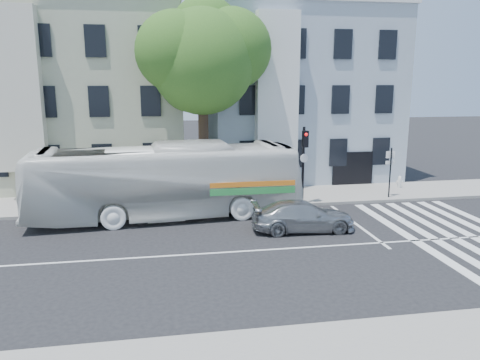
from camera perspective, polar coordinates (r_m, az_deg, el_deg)
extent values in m
plane|color=black|center=(18.41, -1.79, -8.82)|extent=(120.00, 120.00, 0.00)
cube|color=gray|center=(25.96, -4.24, -2.39)|extent=(80.00, 4.00, 0.15)
cube|color=#A6A98E|center=(32.38, -18.25, 9.65)|extent=(12.00, 10.00, 11.00)
cube|color=#A1ADBF|center=(33.37, 6.65, 10.23)|extent=(12.00, 10.00, 11.00)
cylinder|color=#2D2116|center=(25.94, -4.43, 3.29)|extent=(0.56, 0.56, 5.20)
sphere|color=#264F19|center=(25.64, -4.62, 14.17)|extent=(5.60, 5.60, 5.60)
sphere|color=#264F19|center=(26.27, -1.11, 15.69)|extent=(4.40, 4.40, 4.40)
sphere|color=#264F19|center=(25.28, -7.85, 15.26)|extent=(4.20, 4.20, 4.20)
sphere|color=#264F19|center=(26.98, -4.26, 17.70)|extent=(3.80, 3.80, 3.80)
sphere|color=#264F19|center=(26.18, -6.04, 11.91)|extent=(3.40, 3.40, 3.40)
imported|color=white|center=(22.73, -8.99, -0.13)|extent=(4.00, 13.17, 3.61)
imported|color=#A1A4A8|center=(20.97, 7.67, -4.37)|extent=(2.10, 4.65, 1.32)
cylinder|color=black|center=(24.61, 7.69, 1.56)|extent=(0.14, 0.14, 4.21)
cube|color=black|center=(24.14, 7.97, 4.97)|extent=(0.32, 0.27, 0.85)
sphere|color=red|center=(23.99, 8.08, 5.52)|extent=(0.16, 0.16, 0.16)
cylinder|color=white|center=(24.38, 7.83, 2.66)|extent=(0.44, 0.12, 0.44)
cylinder|color=silver|center=(29.99, 18.86, -0.32)|extent=(0.23, 0.23, 0.58)
sphere|color=silver|center=(29.93, 18.90, 0.27)|extent=(0.21, 0.21, 0.21)
cylinder|color=silver|center=(29.98, 18.87, -0.18)|extent=(0.39, 0.16, 0.13)
cylinder|color=black|center=(27.11, 17.83, 0.84)|extent=(0.08, 0.08, 2.78)
cube|color=white|center=(27.03, 17.87, 2.96)|extent=(0.50, 0.07, 0.39)
cube|color=white|center=(27.10, 17.81, 2.03)|extent=(0.50, 0.07, 0.20)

